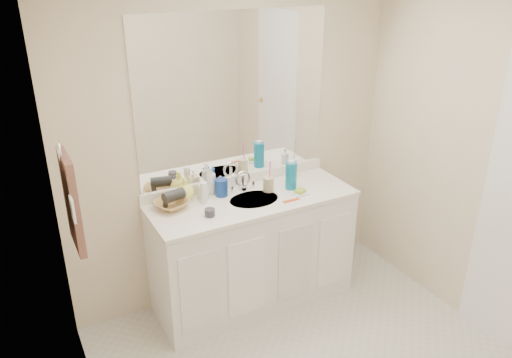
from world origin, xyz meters
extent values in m
cube|color=beige|center=(0.00, 1.30, 1.20)|extent=(2.60, 0.02, 2.40)
cube|color=beige|center=(-1.30, 0.00, 1.20)|extent=(0.02, 2.60, 2.40)
cube|color=beige|center=(1.30, 0.00, 1.20)|extent=(0.02, 2.60, 2.40)
cube|color=white|center=(0.00, 1.02, 0.42)|extent=(1.50, 0.55, 0.85)
cube|color=white|center=(0.00, 1.02, 0.86)|extent=(1.52, 0.57, 0.03)
cube|color=white|center=(0.00, 1.29, 0.92)|extent=(1.52, 0.03, 0.08)
cylinder|color=#BCB0A4|center=(0.00, 1.00, 0.87)|extent=(0.37, 0.37, 0.02)
cylinder|color=silver|center=(0.00, 1.18, 0.94)|extent=(0.02, 0.02, 0.11)
cube|color=white|center=(0.00, 1.29, 1.56)|extent=(1.48, 0.01, 1.20)
cylinder|color=navy|center=(-0.18, 1.17, 0.94)|extent=(0.12, 0.12, 0.13)
cylinder|color=#C7BB8C|center=(0.16, 1.08, 0.93)|extent=(0.10, 0.10, 0.11)
cylinder|color=#FF43AE|center=(0.17, 1.08, 1.03)|extent=(0.02, 0.04, 0.18)
cylinder|color=#0C7198|center=(0.33, 1.04, 0.98)|extent=(0.10, 0.10, 0.21)
cylinder|color=white|center=(0.47, 1.22, 0.96)|extent=(0.06, 0.06, 0.15)
cube|color=white|center=(0.34, 0.92, 0.89)|extent=(0.12, 0.10, 0.01)
cube|color=#9AC730|center=(0.34, 0.92, 0.90)|extent=(0.09, 0.07, 0.03)
cube|color=#E64B18|center=(0.22, 0.86, 0.88)|extent=(0.13, 0.03, 0.01)
cylinder|color=#34333A|center=(-0.38, 0.92, 0.90)|extent=(0.08, 0.08, 0.05)
cylinder|color=white|center=(-0.34, 1.13, 0.96)|extent=(0.06, 0.06, 0.16)
imported|color=white|center=(-0.23, 1.25, 0.98)|extent=(0.10, 0.10, 0.21)
imported|color=#FFF1CF|center=(-0.31, 1.20, 0.96)|extent=(0.08, 0.08, 0.15)
imported|color=#FBFB61|center=(-0.44, 1.23, 0.96)|extent=(0.15, 0.15, 0.17)
imported|color=#B78849|center=(-0.57, 1.15, 0.91)|extent=(0.29, 0.29, 0.06)
cylinder|color=black|center=(-0.55, 1.15, 0.97)|extent=(0.17, 0.11, 0.08)
torus|color=silver|center=(-1.27, 0.77, 1.55)|extent=(0.01, 0.11, 0.11)
cube|color=brown|center=(-1.25, 0.77, 1.25)|extent=(0.04, 0.32, 0.55)
cube|color=white|center=(-1.27, 0.57, 1.30)|extent=(0.01, 0.08, 0.13)
camera|label=1|loc=(-1.52, -1.85, 2.45)|focal=35.00mm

